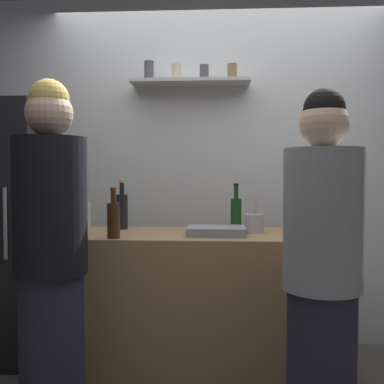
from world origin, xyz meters
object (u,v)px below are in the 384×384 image
at_px(refrigerator, 3,231).
at_px(utensil_holder, 254,223).
at_px(wine_bottle_dark_glass, 122,210).
at_px(baking_pan, 216,231).
at_px(wine_bottle_amber_glass, 113,219).
at_px(water_bottle_plastic, 84,214).
at_px(wine_bottle_green_glass, 236,212).
at_px(person_grey_hoodie, 322,281).
at_px(person_blonde, 51,264).

height_order(refrigerator, utensil_holder, refrigerator).
distance_m(refrigerator, wine_bottle_dark_glass, 0.90).
bearing_deg(utensil_holder, refrigerator, 170.59).
distance_m(baking_pan, wine_bottle_dark_glass, 0.67).
distance_m(wine_bottle_amber_glass, water_bottle_plastic, 0.53).
xyz_separation_m(wine_bottle_green_glass, person_grey_hoodie, (0.33, -0.99, -0.22)).
bearing_deg(water_bottle_plastic, wine_bottle_amber_glass, -55.45).
relative_size(wine_bottle_amber_glass, wine_bottle_dark_glass, 0.89).
relative_size(wine_bottle_amber_glass, water_bottle_plastic, 1.29).
bearing_deg(utensil_holder, person_blonde, -145.62).
relative_size(refrigerator, water_bottle_plastic, 8.01).
bearing_deg(refrigerator, utensil_holder, -9.41).
height_order(refrigerator, wine_bottle_amber_glass, refrigerator).
xyz_separation_m(refrigerator, person_blonde, (0.71, -0.97, -0.03)).
height_order(refrigerator, water_bottle_plastic, refrigerator).
relative_size(baking_pan, person_blonde, 0.20).
bearing_deg(refrigerator, baking_pan, -15.44).
distance_m(wine_bottle_green_glass, person_grey_hoodie, 1.07).
distance_m(refrigerator, wine_bottle_green_glass, 1.62).
bearing_deg(person_grey_hoodie, water_bottle_plastic, -66.49).
height_order(baking_pan, wine_bottle_amber_glass, wine_bottle_amber_glass).
height_order(utensil_holder, person_blonde, person_blonde).
height_order(utensil_holder, water_bottle_plastic, utensil_holder).
xyz_separation_m(utensil_holder, wine_bottle_amber_glass, (-0.80, -0.28, 0.05)).
distance_m(utensil_holder, wine_bottle_green_glass, 0.24).
relative_size(wine_bottle_dark_glass, person_grey_hoodie, 0.19).
xyz_separation_m(refrigerator, wine_bottle_green_glass, (1.61, -0.07, 0.15)).
relative_size(utensil_holder, water_bottle_plastic, 1.01).
relative_size(utensil_holder, wine_bottle_green_glass, 0.75).
bearing_deg(wine_bottle_amber_glass, wine_bottle_green_glass, 35.21).
relative_size(refrigerator, wine_bottle_green_glass, 5.93).
distance_m(baking_pan, utensil_holder, 0.27).
xyz_separation_m(utensil_holder, water_bottle_plastic, (-1.10, 0.16, 0.04)).
xyz_separation_m(refrigerator, wine_bottle_amber_glass, (0.91, -0.56, 0.14)).
distance_m(refrigerator, baking_pan, 1.54).
relative_size(wine_bottle_dark_glass, person_blonde, 0.19).
height_order(wine_bottle_dark_glass, wine_bottle_green_glass, wine_bottle_dark_glass).
height_order(refrigerator, wine_bottle_green_glass, refrigerator).
bearing_deg(refrigerator, wine_bottle_green_glass, -2.37).
bearing_deg(wine_bottle_amber_glass, baking_pan, 15.01).
bearing_deg(wine_bottle_green_glass, person_grey_hoodie, -71.46).
height_order(wine_bottle_green_glass, person_grey_hoodie, person_grey_hoodie).
xyz_separation_m(baking_pan, wine_bottle_green_glass, (0.13, 0.34, 0.09)).
relative_size(baking_pan, wine_bottle_green_glass, 1.14).
relative_size(refrigerator, utensil_holder, 7.93).
bearing_deg(wine_bottle_green_glass, person_blonde, -134.97).
bearing_deg(refrigerator, person_blonde, -53.88).
height_order(utensil_holder, wine_bottle_dark_glass, wine_bottle_dark_glass).
distance_m(wine_bottle_dark_glass, water_bottle_plastic, 0.26).
xyz_separation_m(wine_bottle_dark_glass, water_bottle_plastic, (-0.26, 0.03, -0.03)).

